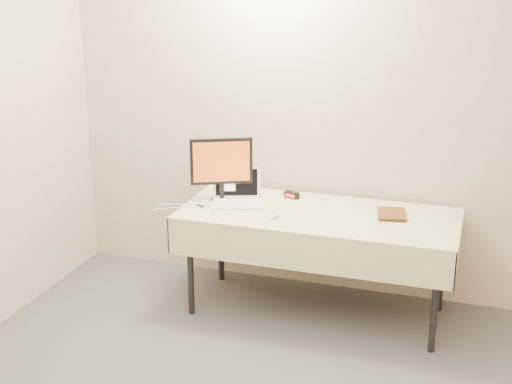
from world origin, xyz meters
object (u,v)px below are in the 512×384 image
(table, at_px, (318,221))
(laptop, at_px, (237,195))
(book, at_px, (378,198))
(monitor, at_px, (221,164))

(table, bearing_deg, laptop, 177.21)
(laptop, height_order, book, book)
(laptop, distance_m, monitor, 0.24)
(laptop, bearing_deg, table, -22.22)
(monitor, bearing_deg, laptop, -34.68)
(laptop, bearing_deg, monitor, 151.36)
(table, relative_size, book, 7.59)
(table, height_order, laptop, laptop)
(table, relative_size, laptop, 4.56)
(laptop, height_order, monitor, monitor)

